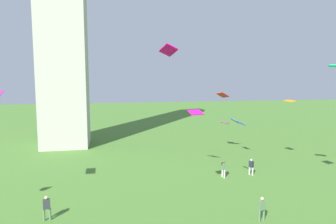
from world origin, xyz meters
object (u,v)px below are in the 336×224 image
(person_3, at_px, (47,207))
(kite_flying_5, at_px, (290,101))
(kite_flying_8, at_px, (240,123))
(kite_flying_9, at_px, (234,120))
(person_2, at_px, (251,166))
(kite_flying_4, at_px, (223,95))
(kite_flying_2, at_px, (225,123))
(person_0, at_px, (224,168))
(kite_flying_10, at_px, (196,112))
(person_1, at_px, (262,208))
(kite_flying_1, at_px, (168,50))

(person_3, bearing_deg, kite_flying_5, -169.60)
(person_3, bearing_deg, kite_flying_8, -156.69)
(kite_flying_9, bearing_deg, kite_flying_8, 124.39)
(person_2, distance_m, kite_flying_4, 9.58)
(kite_flying_5, bearing_deg, kite_flying_2, 11.22)
(kite_flying_8, bearing_deg, person_0, -43.16)
(kite_flying_2, xyz_separation_m, kite_flying_9, (-5.33, -14.71, 2.51))
(kite_flying_5, distance_m, kite_flying_10, 15.52)
(person_0, bearing_deg, kite_flying_5, -83.99)
(person_0, distance_m, person_1, 9.07)
(kite_flying_2, distance_m, kite_flying_8, 4.35)
(kite_flying_10, bearing_deg, kite_flying_8, 35.13)
(kite_flying_5, bearing_deg, person_2, 99.87)
(kite_flying_9, bearing_deg, kite_flying_10, -92.97)
(person_1, relative_size, kite_flying_9, 1.78)
(person_0, height_order, kite_flying_4, kite_flying_4)
(person_3, height_order, kite_flying_8, kite_flying_8)
(person_3, bearing_deg, kite_flying_10, 175.06)
(person_2, bearing_deg, kite_flying_4, 153.07)
(person_1, distance_m, kite_flying_5, 16.57)
(person_1, bearing_deg, kite_flying_10, -59.49)
(person_0, xyz_separation_m, person_1, (-0.93, -9.03, 0.00))
(person_2, bearing_deg, kite_flying_10, -86.75)
(kite_flying_1, distance_m, kite_flying_2, 20.44)
(kite_flying_8, bearing_deg, kite_flying_5, 33.27)
(kite_flying_4, bearing_deg, kite_flying_8, 161.86)
(person_0, relative_size, person_3, 0.98)
(kite_flying_1, relative_size, kite_flying_9, 1.58)
(person_0, bearing_deg, kite_flying_1, 108.45)
(kite_flying_8, bearing_deg, kite_flying_10, -45.74)
(person_1, height_order, kite_flying_1, kite_flying_1)
(kite_flying_5, bearing_deg, kite_flying_10, 106.58)
(person_0, relative_size, kite_flying_2, 0.94)
(kite_flying_2, relative_size, kite_flying_8, 1.26)
(kite_flying_1, bearing_deg, person_0, 104.18)
(person_2, relative_size, kite_flying_9, 1.71)
(person_0, distance_m, person_3, 16.48)
(person_2, bearing_deg, kite_flying_5, 81.95)
(kite_flying_5, bearing_deg, person_3, 95.89)
(kite_flying_2, bearing_deg, person_0, -2.78)
(kite_flying_2, bearing_deg, person_3, -29.16)
(person_2, bearing_deg, kite_flying_1, -99.95)
(person_1, height_order, kite_flying_10, kite_flying_10)
(kite_flying_5, height_order, kite_flying_9, kite_flying_5)
(person_2, height_order, kite_flying_1, kite_flying_1)
(person_2, height_order, kite_flying_10, kite_flying_10)
(person_1, bearing_deg, kite_flying_4, -114.34)
(person_2, xyz_separation_m, kite_flying_4, (-0.55, 6.61, 6.91))
(person_2, relative_size, kite_flying_5, 1.26)
(person_0, xyz_separation_m, kite_flying_5, (8.88, 2.72, 6.34))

